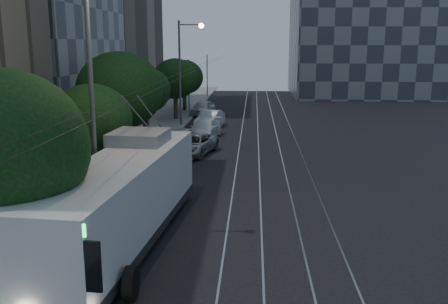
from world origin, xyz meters
TOP-DOWN VIEW (x-y plane):
  - ground at (0.00, 0.00)m, footprint 120.00×120.00m
  - sidewalk at (-7.50, 20.00)m, footprint 5.00×90.00m
  - tram_rails at (2.50, 20.00)m, footprint 4.52×90.00m
  - overhead_wires at (-4.97, 20.00)m, footprint 2.23×90.00m
  - building_distant_right at (18.00, 55.00)m, footprint 22.00×18.00m
  - trolleybus at (-3.65, -2.59)m, footprint 3.90×13.26m
  - pickup_silver at (-2.88, 13.32)m, footprint 3.57×5.53m
  - car_white_a at (-4.06, 15.15)m, footprint 2.28×4.61m
  - car_white_b at (-2.70, 19.50)m, footprint 2.95×5.43m
  - car_white_c at (-2.70, 24.50)m, footprint 2.61×4.99m
  - car_white_d at (-4.16, 32.58)m, footprint 2.61×4.81m
  - tree_1 at (-7.00, 4.35)m, footprint 4.16×4.16m
  - tree_2 at (-7.00, 9.95)m, footprint 5.37×5.37m
  - tree_3 at (-7.00, 17.06)m, footprint 3.94×3.94m
  - tree_4 at (-6.50, 28.85)m, footprint 4.44×4.44m
  - tree_5 at (-6.50, 35.28)m, footprint 4.27×4.27m
  - streetlamp_near at (-4.77, -0.92)m, footprint 2.73×0.44m
  - streetlamp_far at (-5.09, 25.32)m, footprint 2.34×0.44m

SIDE VIEW (x-z plane):
  - ground at x=0.00m, z-range 0.00..0.00m
  - tram_rails at x=2.50m, z-range 0.00..0.02m
  - sidewalk at x=-7.50m, z-range 0.00..0.15m
  - pickup_silver at x=-2.88m, z-range 0.00..1.42m
  - car_white_b at x=-2.70m, z-range 0.00..1.49m
  - car_white_a at x=-4.06m, z-range 0.00..1.51m
  - car_white_d at x=-4.16m, z-range 0.00..1.55m
  - car_white_c at x=-2.70m, z-range 0.00..1.56m
  - trolleybus at x=-3.65m, z-range -1.00..4.63m
  - overhead_wires at x=-4.97m, z-range 0.47..6.47m
  - tree_1 at x=-7.00m, z-range 0.95..6.61m
  - tree_5 at x=-6.50m, z-range 0.95..6.74m
  - tree_3 at x=-7.00m, z-range 1.15..7.05m
  - tree_4 at x=-6.50m, z-range 1.07..7.23m
  - tree_2 at x=-7.00m, z-range 1.16..8.35m
  - streetlamp_far at x=-5.09m, z-range 1.01..10.64m
  - streetlamp_near at x=-4.77m, z-range 1.09..12.54m
  - building_distant_right at x=18.00m, z-range 0.00..24.00m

